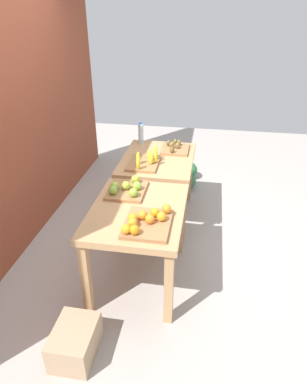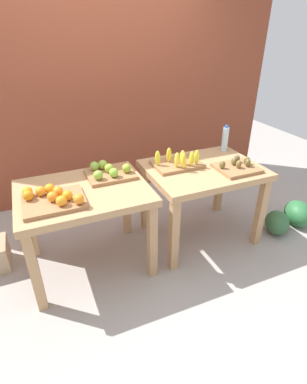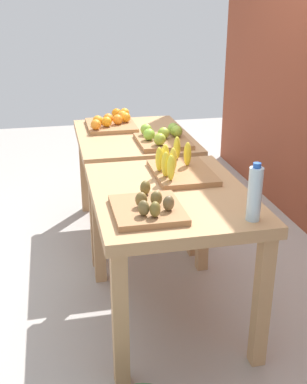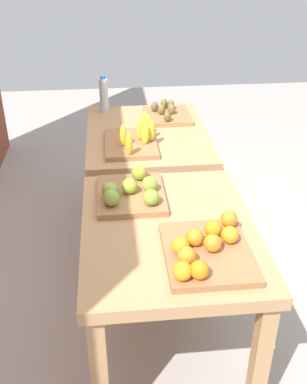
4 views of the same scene
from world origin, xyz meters
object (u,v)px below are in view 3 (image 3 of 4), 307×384
Objects in this scene: cardboard_produce_box at (149,174)px; kiwi_bin at (148,207)px; display_table_right at (170,211)px; water_bottle at (255,194)px; apple_bin at (162,138)px; banana_crate at (179,168)px; display_table_left at (133,149)px; orange_bin at (112,122)px.

kiwi_bin is at bearing -11.71° from cardboard_produce_box.
kiwi_bin reaches higher than cardboard_produce_box.
water_bottle is (0.41, 0.28, 0.24)m from display_table_right.
apple_bin is at bearing 163.75° from kiwi_bin.
banana_crate is 1.11× the size of cardboard_produce_box.
display_table_left is 2.60× the size of cardboard_produce_box.
orange_bin is at bearing -167.23° from water_bottle.
display_table_right is 2.36× the size of orange_bin.
display_table_right is at bearing -10.29° from apple_bin.
banana_crate is (0.90, 0.10, 0.16)m from display_table_left.
kiwi_bin is (1.10, -0.32, -0.01)m from apple_bin.
water_bottle reaches higher than banana_crate.
apple_bin is at bearing -174.49° from water_bottle.
water_bottle is (1.77, 0.40, 0.09)m from orange_bin.
display_table_left is at bearing -169.74° from water_bottle.
display_table_left is 0.92m from banana_crate.
display_table_left reaches higher than cardboard_produce_box.
display_table_right is (1.12, 0.00, 0.00)m from display_table_left.
orange_bin is 1.60m from kiwi_bin.
kiwi_bin is 1.35× the size of water_bottle.
apple_bin is 1.49× the size of water_bottle.
orange_bin reaches higher than cardboard_produce_box.
orange_bin is at bearing -152.44° from display_table_left.
orange_bin is at bearing -33.33° from cardboard_produce_box.
display_table_left is 3.87× the size of water_bottle.
display_table_left is at bearing -173.62° from banana_crate.
water_bottle is at bearing 5.51° from apple_bin.
cardboard_produce_box is (-2.00, 0.30, -0.53)m from display_table_right.
banana_crate is at bearing 154.97° from display_table_right.
orange_bin reaches higher than display_table_left.
display_table_right is 1.37m from orange_bin.
display_table_right is 0.33m from kiwi_bin.
apple_bin is 1.28m from water_bottle.
orange_bin is 1.03m from cardboard_produce_box.
orange_bin is at bearing -174.79° from display_table_right.
display_table_right is at bearing 0.00° from display_table_left.
banana_crate is (1.14, 0.22, 0.00)m from orange_bin.
orange_bin is 0.57m from apple_bin.
orange_bin is at bearing 178.50° from kiwi_bin.
display_table_left is at bearing -18.79° from cardboard_produce_box.
orange_bin reaches higher than kiwi_bin.
display_table_left is 0.34m from apple_bin.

